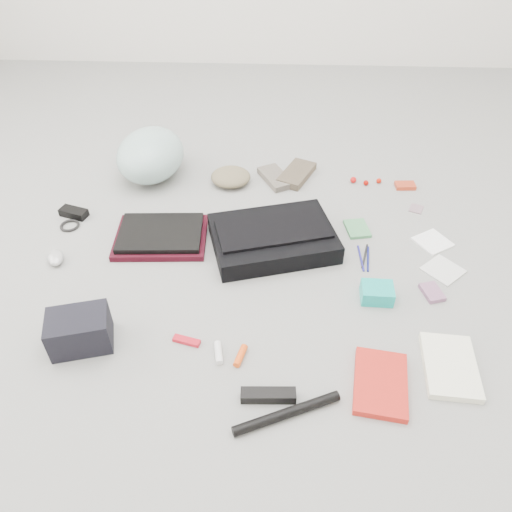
{
  "coord_description": "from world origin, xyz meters",
  "views": [
    {
      "loc": [
        0.06,
        -1.35,
        1.24
      ],
      "look_at": [
        0.0,
        0.0,
        0.05
      ],
      "focal_mm": 35.0,
      "sensor_mm": 36.0,
      "label": 1
    }
  ],
  "objects_px": {
    "laptop": "(160,233)",
    "book_red": "(381,383)",
    "messenger_bag": "(273,238)",
    "bike_helmet": "(151,155)",
    "accordion_wallet": "(377,293)",
    "camera_bag": "(80,331)"
  },
  "relations": [
    {
      "from": "laptop",
      "to": "book_red",
      "type": "relative_size",
      "value": 1.41
    },
    {
      "from": "laptop",
      "to": "book_red",
      "type": "bearing_deg",
      "value": -42.96
    },
    {
      "from": "messenger_bag",
      "to": "bike_helmet",
      "type": "relative_size",
      "value": 1.25
    },
    {
      "from": "bike_helmet",
      "to": "book_red",
      "type": "xyz_separation_m",
      "value": [
        0.88,
        -1.09,
        -0.1
      ]
    },
    {
      "from": "messenger_bag",
      "to": "laptop",
      "type": "height_order",
      "value": "messenger_bag"
    },
    {
      "from": "book_red",
      "to": "accordion_wallet",
      "type": "bearing_deg",
      "value": 92.93
    },
    {
      "from": "camera_bag",
      "to": "accordion_wallet",
      "type": "relative_size",
      "value": 1.7
    },
    {
      "from": "bike_helmet",
      "to": "accordion_wallet",
      "type": "xyz_separation_m",
      "value": [
        0.91,
        -0.74,
        -0.08
      ]
    },
    {
      "from": "laptop",
      "to": "camera_bag",
      "type": "relative_size",
      "value": 1.73
    },
    {
      "from": "bike_helmet",
      "to": "accordion_wallet",
      "type": "relative_size",
      "value": 3.35
    },
    {
      "from": "accordion_wallet",
      "to": "bike_helmet",
      "type": "bearing_deg",
      "value": 143.13
    },
    {
      "from": "laptop",
      "to": "accordion_wallet",
      "type": "bearing_deg",
      "value": -22.59
    },
    {
      "from": "messenger_bag",
      "to": "accordion_wallet",
      "type": "height_order",
      "value": "messenger_bag"
    },
    {
      "from": "messenger_bag",
      "to": "laptop",
      "type": "xyz_separation_m",
      "value": [
        -0.43,
        0.02,
        -0.0
      ]
    },
    {
      "from": "laptop",
      "to": "book_red",
      "type": "distance_m",
      "value": 0.99
    },
    {
      "from": "laptop",
      "to": "accordion_wallet",
      "type": "distance_m",
      "value": 0.84
    },
    {
      "from": "camera_bag",
      "to": "book_red",
      "type": "height_order",
      "value": "camera_bag"
    },
    {
      "from": "laptop",
      "to": "book_red",
      "type": "xyz_separation_m",
      "value": [
        0.76,
        -0.63,
        -0.02
      ]
    },
    {
      "from": "camera_bag",
      "to": "book_red",
      "type": "xyz_separation_m",
      "value": [
        0.91,
        -0.12,
        -0.05
      ]
    },
    {
      "from": "bike_helmet",
      "to": "accordion_wallet",
      "type": "bearing_deg",
      "value": -30.47
    },
    {
      "from": "laptop",
      "to": "bike_helmet",
      "type": "xyz_separation_m",
      "value": [
        -0.12,
        0.46,
        0.07
      ]
    },
    {
      "from": "messenger_bag",
      "to": "accordion_wallet",
      "type": "bearing_deg",
      "value": -51.73
    }
  ]
}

